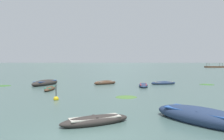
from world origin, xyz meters
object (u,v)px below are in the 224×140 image
object	(u,v)px
rowboat_3	(163,83)
ferry_0	(214,67)
rowboat_0	(50,89)
rowboat_5	(202,117)
rowboat_8	(143,85)
mooring_buoy	(56,99)
rowboat_6	(95,121)
rowboat_7	(105,83)
rowboat_2	(45,83)

from	to	relation	value
rowboat_3	ferry_0	distance (m)	91.91
rowboat_0	rowboat_5	distance (m)	15.08
rowboat_3	rowboat_8	world-z (taller)	rowboat_3
rowboat_8	mooring_buoy	xyz separation A→B (m)	(-6.97, -8.58, -0.05)
rowboat_5	rowboat_6	world-z (taller)	rowboat_5
rowboat_0	rowboat_7	xyz separation A→B (m)	(4.91, 5.62, 0.05)
rowboat_0	rowboat_8	bearing A→B (deg)	18.63
ferry_0	mooring_buoy	xyz separation A→B (m)	(-50.18, -93.79, -0.34)
rowboat_5	ferry_0	world-z (taller)	ferry_0
rowboat_3	rowboat_7	world-z (taller)	rowboat_7
mooring_buoy	rowboat_0	bearing A→B (deg)	113.66
rowboat_0	rowboat_6	world-z (taller)	rowboat_6
rowboat_0	rowboat_5	size ratio (longest dim) A/B	0.73
rowboat_5	rowboat_3	bearing A→B (deg)	85.29
rowboat_7	mooring_buoy	bearing A→B (deg)	-102.88
rowboat_8	rowboat_2	bearing A→B (deg)	174.29
ferry_0	mooring_buoy	bearing A→B (deg)	-118.15
rowboat_6	mooring_buoy	world-z (taller)	mooring_buoy
rowboat_3	rowboat_8	size ratio (longest dim) A/B	1.04
rowboat_0	ferry_0	bearing A→B (deg)	59.25
rowboat_3	mooring_buoy	distance (m)	14.86
rowboat_2	mooring_buoy	distance (m)	10.70
ferry_0	mooring_buoy	world-z (taller)	ferry_0
rowboat_3	rowboat_5	bearing A→B (deg)	-94.71
rowboat_0	ferry_0	xyz separation A→B (m)	(52.56, 88.36, 0.32)
rowboat_5	rowboat_6	xyz separation A→B (m)	(-4.71, -0.42, -0.12)
rowboat_0	ferry_0	size ratio (longest dim) A/B	0.35
rowboat_5	mooring_buoy	xyz separation A→B (m)	(-8.28, 5.23, -0.16)
rowboat_0	rowboat_3	xyz separation A→B (m)	(12.02, 5.88, 0.03)
rowboat_6	rowboat_8	size ratio (longest dim) A/B	1.00
rowboat_3	rowboat_6	size ratio (longest dim) A/B	1.05
rowboat_2	rowboat_8	xyz separation A→B (m)	(11.42, -1.14, -0.09)
rowboat_6	mooring_buoy	bearing A→B (deg)	122.28
rowboat_5	rowboat_8	xyz separation A→B (m)	(-1.31, 13.82, -0.12)
rowboat_3	mooring_buoy	xyz separation A→B (m)	(-9.64, -11.31, -0.05)
rowboat_2	rowboat_0	bearing A→B (deg)	-64.22
rowboat_2	ferry_0	xyz separation A→B (m)	(54.63, 84.07, 0.20)
rowboat_8	rowboat_7	bearing A→B (deg)	150.91
rowboat_3	rowboat_6	world-z (taller)	rowboat_3
rowboat_5	mooring_buoy	size ratio (longest dim) A/B	3.72
rowboat_0	rowboat_5	bearing A→B (deg)	-45.02
mooring_buoy	rowboat_7	bearing A→B (deg)	77.12
rowboat_2	mooring_buoy	size ratio (longest dim) A/B	3.96
rowboat_2	rowboat_5	distance (m)	19.64
rowboat_0	rowboat_7	bearing A→B (deg)	48.89
rowboat_0	rowboat_6	distance (m)	12.58
rowboat_8	rowboat_0	bearing A→B (deg)	-161.37
rowboat_8	ferry_0	size ratio (longest dim) A/B	0.35
rowboat_6	rowboat_7	distance (m)	16.74
rowboat_3	ferry_0	bearing A→B (deg)	63.83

